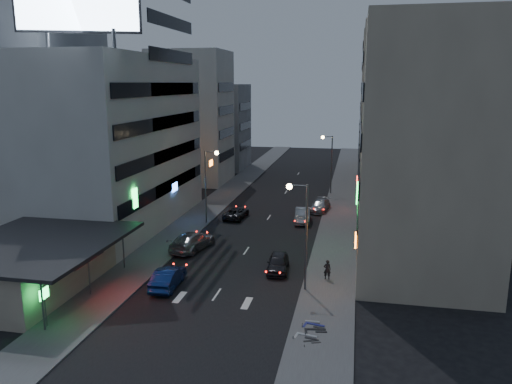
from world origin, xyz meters
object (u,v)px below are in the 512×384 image
(parked_car_right_near, at_px, (278,263))
(parked_car_right_mid, at_px, (303,215))
(person, at_px, (327,270))
(scooter_blue, at_px, (326,317))
(parked_car_left, at_px, (236,213))
(parked_car_right_far, at_px, (320,206))
(scooter_black_a, at_px, (319,332))
(scooter_black_b, at_px, (326,320))
(scooter_silver_a, at_px, (318,327))
(scooter_silver_b, at_px, (320,314))
(road_car_silver, at_px, (192,241))
(road_car_blue, at_px, (168,278))

(parked_car_right_near, relative_size, parked_car_right_mid, 0.90)
(person, bearing_deg, scooter_blue, 83.72)
(parked_car_right_mid, relative_size, parked_car_left, 1.01)
(parked_car_right_far, relative_size, scooter_black_a, 2.87)
(parked_car_right_near, relative_size, scooter_blue, 2.15)
(person, height_order, scooter_black_b, person)
(person, bearing_deg, scooter_silver_a, 80.98)
(person, xyz_separation_m, scooter_black_a, (0.11, -9.60, -0.29))
(scooter_blue, xyz_separation_m, scooter_silver_b, (-0.39, 0.55, -0.10))
(parked_car_right_near, distance_m, scooter_blue, 10.10)
(scooter_silver_a, height_order, scooter_blue, scooter_silver_a)
(parked_car_right_far, bearing_deg, parked_car_right_mid, -99.13)
(person, xyz_separation_m, scooter_blue, (0.41, -7.80, -0.20))
(scooter_black_a, bearing_deg, parked_car_right_far, -17.38)
(scooter_black_b, bearing_deg, road_car_silver, 35.82)
(parked_car_right_near, distance_m, road_car_silver, 9.47)
(parked_car_right_far, xyz_separation_m, scooter_black_b, (2.64, -29.91, 0.05))
(parked_car_left, height_order, scooter_blue, scooter_blue)
(scooter_black_a, distance_m, scooter_black_b, 1.46)
(parked_car_left, height_order, scooter_black_a, parked_car_left)
(scooter_black_a, distance_m, scooter_silver_a, 0.36)
(parked_car_right_mid, relative_size, scooter_blue, 2.39)
(parked_car_right_mid, bearing_deg, scooter_silver_b, -85.47)
(scooter_black_b, bearing_deg, scooter_blue, -1.78)
(scooter_blue, bearing_deg, parked_car_left, 38.27)
(parked_car_right_far, distance_m, road_car_silver, 19.78)
(scooter_silver_b, bearing_deg, person, 0.25)
(parked_car_left, distance_m, road_car_blue, 20.27)
(scooter_black_b, bearing_deg, parked_car_right_far, -4.19)
(road_car_silver, bearing_deg, scooter_silver_b, 147.78)
(parked_car_right_near, relative_size, parked_car_right_far, 0.89)
(road_car_silver, height_order, scooter_silver_b, road_car_silver)
(parked_car_left, distance_m, scooter_silver_a, 28.24)
(scooter_silver_b, bearing_deg, road_car_silver, 46.34)
(parked_car_right_near, height_order, road_car_silver, road_car_silver)
(scooter_black_a, height_order, scooter_silver_b, scooter_black_a)
(parked_car_right_far, distance_m, road_car_blue, 27.18)
(parked_car_right_far, bearing_deg, parked_car_right_near, -87.90)
(scooter_blue, bearing_deg, scooter_silver_a, 178.28)
(road_car_silver, bearing_deg, scooter_blue, 147.38)
(scooter_silver_a, distance_m, scooter_blue, 1.50)
(parked_car_right_near, bearing_deg, person, -21.22)
(parked_car_right_near, height_order, scooter_blue, parked_car_right_near)
(road_car_blue, distance_m, scooter_silver_a, 13.05)
(parked_car_right_mid, height_order, parked_car_left, parked_car_right_mid)
(parked_car_right_far, relative_size, scooter_blue, 2.42)
(scooter_silver_a, bearing_deg, scooter_blue, -2.80)
(scooter_black_b, bearing_deg, parked_car_right_near, 16.59)
(parked_car_right_mid, bearing_deg, parked_car_right_near, -95.82)
(parked_car_right_mid, height_order, scooter_silver_a, parked_car_right_mid)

